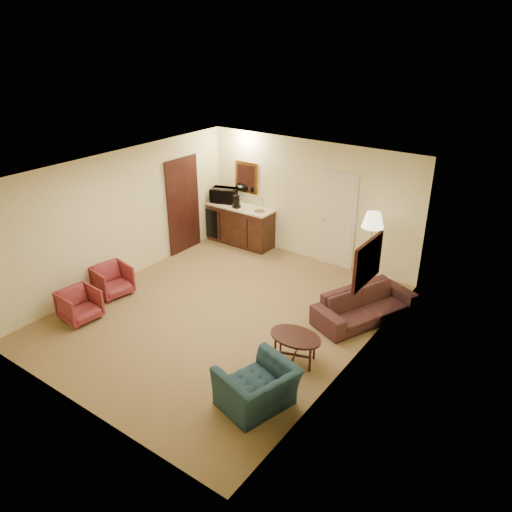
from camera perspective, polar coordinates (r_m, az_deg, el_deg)
The scene contains 12 objects.
ground at distance 9.06m, azimuth -3.83°, elevation -6.51°, with size 6.00×6.00×0.00m, color olive.
room_walls at distance 8.92m, azimuth -1.50°, elevation 5.26°, with size 5.02×6.01×2.61m.
wetbar_cabinet at distance 11.69m, azimuth -1.78°, elevation 3.56°, with size 1.64×0.58×0.92m, color #3C2113.
sofa at distance 8.89m, azimuth 12.42°, elevation -5.00°, with size 1.88×0.55×0.74m, color black.
teal_armchair at distance 6.82m, azimuth 0.13°, elevation -14.10°, with size 0.96×0.62×0.84m, color #1B3945.
rose_chair_near at distance 9.88m, azimuth -16.11°, elevation -2.53°, with size 0.63×0.59×0.65m, color #9B3432.
rose_chair_far at distance 9.24m, azimuth -19.54°, elevation -5.15°, with size 0.60×0.57×0.62m, color #9B3432.
coffee_table at distance 7.74m, azimuth 4.48°, elevation -10.52°, with size 0.82×0.56×0.47m, color black.
floor_lamp at distance 9.77m, azimuth 12.88°, elevation 0.55°, with size 0.42×0.42×1.57m, color #BA853E.
waste_bin at distance 11.40m, azimuth 0.63°, elevation 1.32°, with size 0.24×0.24×0.30m, color black.
microwave at distance 11.79m, azimuth -3.67°, elevation 7.12°, with size 0.60×0.33×0.41m, color black.
coffee_maker at distance 11.40m, azimuth -2.24°, elevation 6.23°, with size 0.16×0.16×0.29m, color black.
Camera 1 is at (4.97, -5.93, 4.71)m, focal length 35.00 mm.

